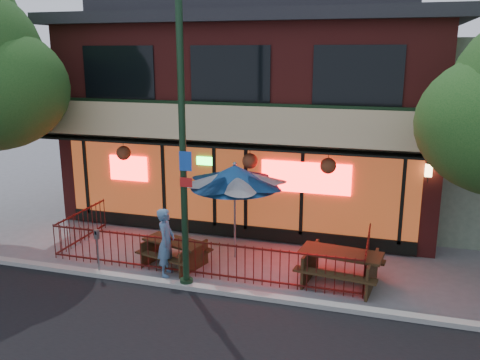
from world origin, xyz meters
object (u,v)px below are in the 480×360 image
Objects in this scene: street_light at (183,162)px; patio_umbrella at (235,176)px; picnic_table_left at (174,249)px; picnic_table_right at (341,263)px; pedestrian at (166,242)px; parking_meter_near at (97,244)px.

street_light is 2.55× the size of patio_umbrella.
picnic_table_left is (-0.80, 1.10, -2.68)m from street_light.
patio_umbrella reaches higher than picnic_table_right.
picnic_table_left is at bearing -3.75° from pedestrian.
parking_meter_near is (-3.04, -2.10, -1.52)m from patio_umbrella.
pedestrian reaches higher than picnic_table_right.
patio_umbrella is 2.54m from pedestrian.
pedestrian is (-0.75, 0.50, -2.25)m from street_light.
street_light is 5.71× the size of parking_meter_near.
street_light reaches higher than patio_umbrella.
picnic_table_right is at bearing 11.57° from parking_meter_near.
street_light is at bearing -132.70° from pedestrian.
pedestrian is at bearing 146.12° from street_light.
pedestrian is at bearing -130.18° from patio_umbrella.
street_light is at bearing -105.90° from patio_umbrella.
picnic_table_right is 0.79× the size of patio_umbrella.
picnic_table_left is 4.40m from picnic_table_right.
pedestrian is at bearing 16.43° from parking_meter_near.
parking_meter_near is at bearing -145.46° from patio_umbrella.
patio_umbrella is at bearing 34.54° from parking_meter_near.
picnic_table_left is at bearing -144.60° from patio_umbrella.
street_light is 4.60m from picnic_table_right.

